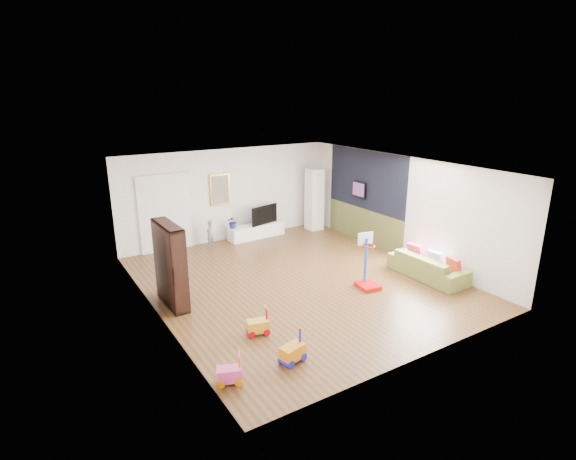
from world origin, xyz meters
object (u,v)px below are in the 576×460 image
sofa (427,266)px  basketball_hoop (369,262)px  media_console (256,231)px  bookshelf (170,265)px

sofa → basketball_hoop: 1.67m
sofa → media_console: bearing=21.9°
media_console → basketball_hoop: (0.40, -4.59, 0.43)m
basketball_hoop → sofa: bearing=-0.9°
media_console → bookshelf: bookshelf is taller
sofa → basketball_hoop: basketball_hoop is taller
bookshelf → basketball_hoop: bearing=-22.2°
bookshelf → basketball_hoop: size_ratio=1.38×
basketball_hoop → bookshelf: bearing=168.2°
bookshelf → basketball_hoop: bookshelf is taller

